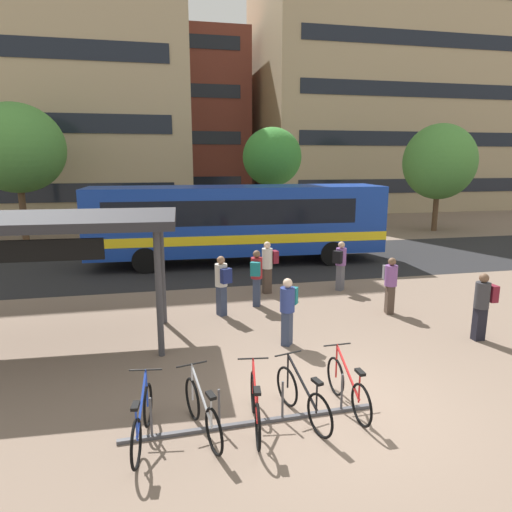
% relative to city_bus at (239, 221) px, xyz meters
% --- Properties ---
extents(ground, '(200.00, 200.00, 0.00)m').
position_rel_city_bus_xyz_m(ground, '(-0.16, -11.45, -1.78)').
color(ground, '#7A6656').
extents(bus_lane_asphalt, '(80.00, 7.20, 0.01)m').
position_rel_city_bus_xyz_m(bus_lane_asphalt, '(-0.16, 0.00, -1.77)').
color(bus_lane_asphalt, '#232326').
rests_on(bus_lane_asphalt, ground).
extents(city_bus, '(12.11, 3.01, 3.20)m').
position_rel_city_bus_xyz_m(city_bus, '(0.00, 0.00, 0.00)').
color(city_bus, '#14389E').
rests_on(city_bus, ground).
extents(bike_rack, '(4.23, 0.23, 0.70)m').
position_rel_city_bus_xyz_m(bike_rack, '(-1.87, -11.74, -1.69)').
color(bike_rack, '#47474C').
rests_on(bike_rack, ground).
extents(parked_bicycle_blue_0, '(0.52, 1.71, 0.99)m').
position_rel_city_bus_xyz_m(parked_bicycle_blue_0, '(-3.58, -11.90, -1.39)').
color(parked_bicycle_blue_0, black).
rests_on(parked_bicycle_blue_0, ground).
extents(parked_bicycle_silver_1, '(0.60, 1.69, 0.99)m').
position_rel_city_bus_xyz_m(parked_bicycle_silver_1, '(-2.67, -11.84, -1.39)').
color(parked_bicycle_silver_1, black).
rests_on(parked_bicycle_silver_1, ground).
extents(parked_bicycle_red_2, '(0.52, 1.71, 0.99)m').
position_rel_city_bus_xyz_m(parked_bicycle_red_2, '(-1.83, -11.85, -1.39)').
color(parked_bicycle_red_2, black).
rests_on(parked_bicycle_red_2, ground).
extents(parked_bicycle_black_3, '(0.61, 1.68, 0.99)m').
position_rel_city_bus_xyz_m(parked_bicycle_black_3, '(-1.01, -11.77, -1.39)').
color(parked_bicycle_black_3, black).
rests_on(parked_bicycle_black_3, ground).
extents(parked_bicycle_red_4, '(0.52, 1.72, 0.99)m').
position_rel_city_bus_xyz_m(parked_bicycle_red_4, '(-0.14, -11.60, -1.39)').
color(parked_bicycle_red_4, black).
rests_on(parked_bicycle_red_4, ground).
extents(transit_shelter, '(6.70, 3.17, 3.03)m').
position_rel_city_bus_xyz_m(transit_shelter, '(-6.13, -7.58, 1.06)').
color(transit_shelter, '#38383D').
rests_on(transit_shelter, ground).
extents(commuter_maroon_pack_0, '(0.56, 0.39, 1.70)m').
position_rel_city_bus_xyz_m(commuter_maroon_pack_0, '(0.14, -4.56, -0.80)').
color(commuter_maroon_pack_0, '#47382D').
rests_on(commuter_maroon_pack_0, ground).
extents(commuter_navy_pack_1, '(0.49, 0.60, 1.69)m').
position_rel_city_bus_xyz_m(commuter_navy_pack_1, '(-1.61, -6.39, -0.80)').
color(commuter_navy_pack_1, '#2D3851').
rests_on(commuter_navy_pack_1, ground).
extents(commuter_black_pack_2, '(0.59, 0.58, 1.64)m').
position_rel_city_bus_xyz_m(commuter_black_pack_2, '(2.54, -4.76, -0.83)').
color(commuter_black_pack_2, '#565660').
rests_on(commuter_black_pack_2, ground).
extents(commuter_teal_pack_3, '(0.56, 0.60, 1.61)m').
position_rel_city_bus_xyz_m(commuter_teal_pack_3, '(-0.39, -8.70, -0.85)').
color(commuter_teal_pack_3, '#2D3851').
rests_on(commuter_teal_pack_3, ground).
extents(commuter_grey_pack_4, '(0.39, 0.57, 1.61)m').
position_rel_city_bus_xyz_m(commuter_grey_pack_4, '(3.03, -7.17, -0.85)').
color(commuter_grey_pack_4, '#47382D').
rests_on(commuter_grey_pack_4, ground).
extents(commuter_maroon_pack_5, '(0.52, 0.34, 1.65)m').
position_rel_city_bus_xyz_m(commuter_maroon_pack_5, '(4.21, -9.40, -0.83)').
color(commuter_maroon_pack_5, black).
rests_on(commuter_maroon_pack_5, ground).
extents(commuter_teal_pack_6, '(0.47, 0.59, 1.68)m').
position_rel_city_bus_xyz_m(commuter_teal_pack_6, '(-0.51, -5.79, -0.81)').
color(commuter_teal_pack_6, '#2D3851').
rests_on(commuter_teal_pack_6, ground).
extents(street_tree_0, '(4.23, 4.23, 6.36)m').
position_rel_city_bus_xyz_m(street_tree_0, '(13.20, 6.15, 2.36)').
color(street_tree_0, brown).
rests_on(street_tree_0, ground).
extents(street_tree_1, '(4.57, 4.57, 6.95)m').
position_rel_city_bus_xyz_m(street_tree_1, '(-9.88, 6.04, 3.02)').
color(street_tree_1, brown).
rests_on(street_tree_1, ground).
extents(street_tree_2, '(3.36, 3.36, 6.08)m').
position_rel_city_bus_xyz_m(street_tree_2, '(3.21, 7.27, 2.62)').
color(street_tree_2, brown).
rests_on(street_tree_2, ground).
extents(building_left_wing, '(19.45, 12.77, 19.70)m').
position_rel_city_bus_xyz_m(building_left_wing, '(-10.84, 16.31, 8.08)').
color(building_left_wing, tan).
rests_on(building_left_wing, ground).
extents(building_right_wing, '(23.28, 13.37, 22.10)m').
position_rel_city_bus_xyz_m(building_right_wing, '(17.47, 21.64, 9.28)').
color(building_right_wing, tan).
rests_on(building_right_wing, ground).
extents(building_centre_block, '(16.98, 10.54, 15.27)m').
position_rel_city_bus_xyz_m(building_centre_block, '(-3.54, 26.64, 5.86)').
color(building_centre_block, brown).
rests_on(building_centre_block, ground).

